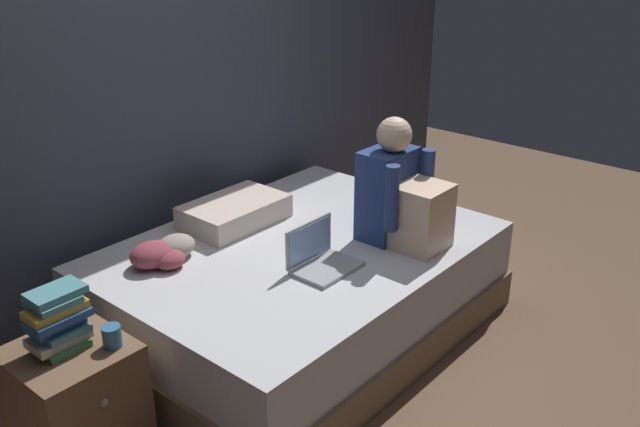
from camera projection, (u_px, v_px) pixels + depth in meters
ground_plane at (317, 366)px, 3.47m from camera, size 8.00×8.00×0.00m
wall_back at (145, 67)px, 3.65m from camera, size 5.60×0.10×2.70m
bed at (299, 288)px, 3.69m from camera, size 2.00×1.50×0.52m
nightstand at (77, 403)px, 2.81m from camera, size 0.44×0.46×0.52m
person_sitting at (401, 196)px, 3.53m from camera, size 0.39×0.44×0.66m
laptop at (319, 257)px, 3.32m from camera, size 0.32×0.23×0.22m
pillow at (235, 212)px, 3.80m from camera, size 0.56×0.36×0.13m
book_stack at (58, 320)px, 2.67m from camera, size 0.24×0.18×0.25m
mug at (112, 336)px, 2.71m from camera, size 0.08×0.08×0.09m
clothes_pile at (164, 252)px, 3.37m from camera, size 0.35×0.24×0.12m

